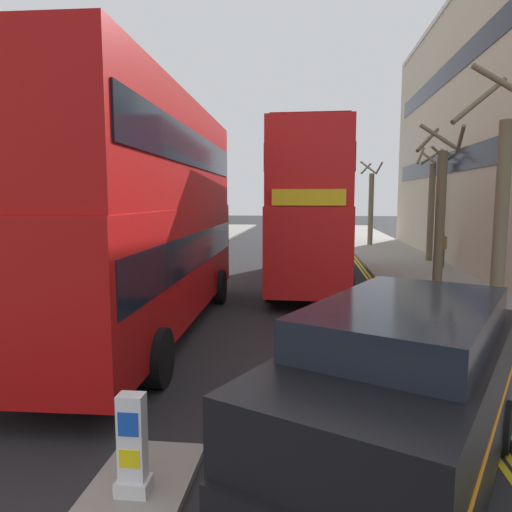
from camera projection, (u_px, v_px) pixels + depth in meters
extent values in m
cube|color=gray|center=(442.00, 290.00, 16.68)|extent=(4.00, 80.00, 0.14)
cube|color=gray|center=(88.00, 283.00, 18.12)|extent=(4.00, 80.00, 0.14)
cube|color=yellow|center=(390.00, 303.00, 14.95)|extent=(0.10, 56.00, 0.01)
cube|color=yellow|center=(385.00, 303.00, 14.97)|extent=(0.10, 56.00, 0.01)
cube|color=gray|center=(134.00, 497.00, 5.17)|extent=(1.10, 2.20, 0.10)
cube|color=silver|center=(134.00, 486.00, 5.16)|extent=(0.36, 0.28, 0.16)
cube|color=white|center=(132.00, 437.00, 5.09)|extent=(0.28, 0.20, 0.95)
cube|color=blue|center=(128.00, 425.00, 4.96)|extent=(0.22, 0.01, 0.26)
cube|color=yellow|center=(129.00, 459.00, 5.01)|extent=(0.22, 0.01, 0.20)
cube|color=#B20F0F|center=(146.00, 262.00, 11.54)|extent=(2.81, 10.87, 2.60)
cube|color=#B20F0F|center=(143.00, 154.00, 11.23)|extent=(2.75, 10.65, 2.50)
cube|color=black|center=(146.00, 249.00, 11.50)|extent=(2.82, 10.44, 0.84)
cube|color=black|center=(143.00, 150.00, 11.22)|extent=(2.81, 10.22, 0.80)
cube|color=yellow|center=(193.00, 198.00, 16.67)|extent=(2.00, 0.12, 0.44)
cube|color=maroon|center=(142.00, 97.00, 11.08)|extent=(2.53, 9.78, 0.10)
cylinder|color=black|center=(142.00, 286.00, 15.10)|extent=(0.33, 1.05, 1.04)
cylinder|color=black|center=(220.00, 287.00, 14.89)|extent=(0.33, 1.05, 1.04)
cylinder|color=black|center=(21.00, 354.00, 8.47)|extent=(0.33, 1.05, 1.04)
cylinder|color=black|center=(159.00, 358.00, 8.27)|extent=(0.33, 1.05, 1.04)
cube|color=red|center=(311.00, 238.00, 18.38)|extent=(2.68, 10.84, 2.60)
cube|color=red|center=(312.00, 171.00, 18.07)|extent=(2.63, 10.62, 2.50)
cube|color=black|center=(311.00, 230.00, 18.34)|extent=(2.70, 10.41, 0.84)
cube|color=black|center=(312.00, 168.00, 18.06)|extent=(2.69, 10.19, 0.80)
cube|color=yellow|center=(309.00, 197.00, 12.90)|extent=(2.00, 0.09, 0.44)
cube|color=maroon|center=(312.00, 136.00, 17.92)|extent=(2.41, 9.76, 0.10)
cylinder|color=black|center=(348.00, 286.00, 15.07)|extent=(0.32, 1.04, 1.04)
cylinder|color=black|center=(270.00, 284.00, 15.39)|extent=(0.32, 1.04, 1.04)
cylinder|color=black|center=(339.00, 259.00, 21.66)|extent=(0.32, 1.04, 1.04)
cylinder|color=black|center=(284.00, 258.00, 21.98)|extent=(0.32, 1.04, 1.04)
cube|color=black|center=(401.00, 406.00, 5.37)|extent=(3.77, 5.06, 1.50)
cube|color=black|center=(408.00, 334.00, 5.40)|extent=(2.88, 3.50, 0.76)
cube|color=orange|center=(402.00, 402.00, 5.36)|extent=(3.63, 4.73, 0.10)
cylinder|color=black|center=(265.00, 497.00, 4.70)|extent=(0.50, 0.71, 0.68)
cylinder|color=black|center=(502.00, 426.00, 6.18)|extent=(0.50, 0.71, 0.68)
cylinder|color=black|center=(367.00, 395.00, 7.14)|extent=(0.50, 0.71, 0.68)
cylinder|color=#2D2D38|center=(442.00, 258.00, 21.76)|extent=(0.22, 0.22, 0.85)
cube|color=#8C6647|center=(442.00, 243.00, 21.67)|extent=(0.34, 0.22, 0.56)
sphere|color=tan|center=(443.00, 234.00, 21.62)|extent=(0.20, 0.20, 0.20)
cylinder|color=#6B6047|center=(500.00, 232.00, 10.44)|extent=(0.29, 0.29, 4.79)
cylinder|color=#6B6047|center=(479.00, 101.00, 10.80)|extent=(1.44, 0.87, 1.16)
cylinder|color=#6B6047|center=(511.00, 88.00, 9.43)|extent=(1.47, 0.58, 1.11)
cylinder|color=#6B6047|center=(440.00, 224.00, 15.45)|extent=(0.31, 0.31, 4.63)
cylinder|color=#6B6047|center=(461.00, 139.00, 15.01)|extent=(0.26, 1.06, 0.79)
cylinder|color=#6B6047|center=(428.00, 140.00, 15.57)|extent=(0.92, 0.91, 0.87)
cylinder|color=#6B6047|center=(438.00, 136.00, 14.69)|extent=(1.07, 0.71, 0.87)
cylinder|color=#6B6047|center=(371.00, 209.00, 32.18)|extent=(0.34, 0.34, 4.78)
cylinder|color=#6B6047|center=(379.00, 168.00, 31.92)|extent=(0.39, 1.04, 0.78)
cylinder|color=#6B6047|center=(366.00, 169.00, 32.23)|extent=(0.81, 0.82, 0.78)
cylinder|color=#6B6047|center=(368.00, 167.00, 31.44)|extent=(1.01, 0.78, 0.86)
cylinder|color=#6B6047|center=(431.00, 213.00, 23.96)|extent=(0.31, 0.31, 4.83)
cylinder|color=#6B6047|center=(448.00, 153.00, 23.61)|extent=(0.28, 1.50, 1.10)
cylinder|color=#6B6047|center=(432.00, 157.00, 24.14)|extent=(1.11, 0.22, 0.82)
cylinder|color=#6B6047|center=(421.00, 155.00, 23.94)|extent=(0.65, 1.20, 0.94)
cylinder|color=#6B6047|center=(428.00, 157.00, 23.40)|extent=(0.67, 0.73, 0.66)
cylinder|color=#6B6047|center=(441.00, 155.00, 23.11)|extent=(1.10, 0.57, 0.85)
cube|color=black|center=(458.00, 63.00, 21.79)|extent=(0.04, 24.64, 1.00)
cube|color=black|center=(453.00, 162.00, 22.32)|extent=(0.04, 24.64, 1.00)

